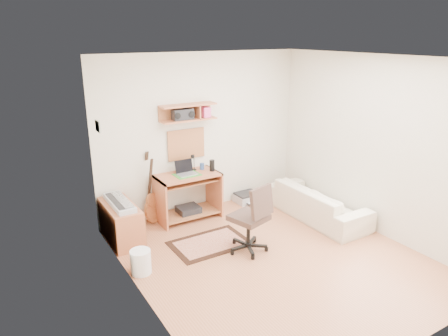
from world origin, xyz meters
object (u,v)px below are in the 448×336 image
desk (188,196)px  printer (247,197)px  sofa (318,197)px  cabinet (121,223)px  task_chair (249,217)px

desk → printer: 1.23m
desk → sofa: desk is taller
desk → printer: desk is taller
cabinet → sofa: bearing=-16.7°
cabinet → task_chair: bearing=-40.5°
desk → task_chair: size_ratio=1.01×
printer → sofa: size_ratio=0.23×
task_chair → cabinet: size_ratio=1.10×
cabinet → printer: cabinet is taller
task_chair → printer: size_ratio=2.39×
task_chair → cabinet: (-1.40, 1.20, -0.22)m
task_chair → sofa: 1.60m
cabinet → printer: bearing=6.0°
cabinet → printer: (2.36, 0.25, -0.19)m
desk → task_chair: (0.24, -1.37, 0.12)m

